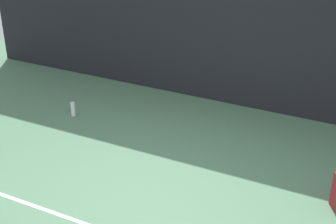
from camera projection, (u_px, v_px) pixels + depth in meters
The scene contains 3 objects.
ground_plane at pixel (153, 201), 5.74m from camera, with size 12.00×12.00×0.00m, color #4C7556.
back_fence at pixel (242, 32), 7.59m from camera, with size 10.00×0.10×2.48m, color black.
water_bottle at pixel (73, 109), 7.69m from camera, with size 0.07×0.07×0.23m, color white.
Camera 1 is at (2.24, -4.10, 3.50)m, focal length 52.02 mm.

